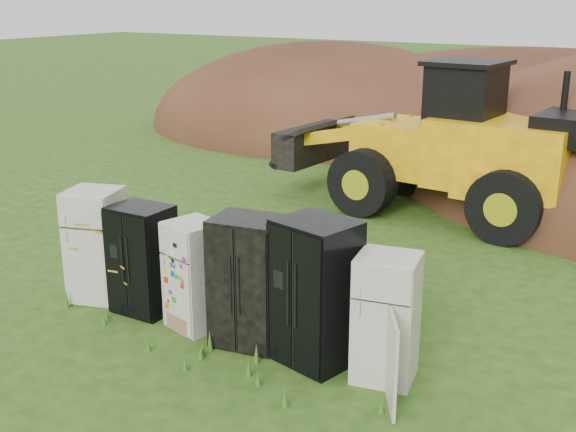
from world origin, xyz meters
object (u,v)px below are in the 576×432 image
at_px(fridge_dark_mid, 248,281).
at_px(fridge_black_right, 316,292).
at_px(fridge_leftmost, 97,245).
at_px(fridge_open_door, 386,318).
at_px(fridge_black_side, 143,259).
at_px(wheel_loader, 426,136).
at_px(fridge_sticker, 195,275).

relative_size(fridge_dark_mid, fridge_black_right, 0.93).
bearing_deg(fridge_dark_mid, fridge_leftmost, 170.23).
distance_m(fridge_black_right, fridge_open_door, 0.98).
height_order(fridge_black_side, fridge_black_right, fridge_black_right).
bearing_deg(wheel_loader, fridge_black_side, -98.64).
bearing_deg(fridge_open_door, fridge_sticker, 170.56).
bearing_deg(fridge_black_right, fridge_sticker, -165.93).
relative_size(fridge_sticker, fridge_dark_mid, 0.88).
relative_size(fridge_black_side, fridge_sticker, 1.04).
bearing_deg(fridge_black_right, fridge_open_door, 17.05).
height_order(fridge_black_side, fridge_open_door, fridge_black_side).
bearing_deg(fridge_dark_mid, fridge_black_right, -8.18).
bearing_deg(fridge_black_side, fridge_open_door, 0.01).
bearing_deg(fridge_dark_mid, wheel_loader, 83.11).
distance_m(fridge_dark_mid, fridge_open_door, 2.01).
distance_m(fridge_sticker, fridge_black_right, 1.97).
distance_m(fridge_leftmost, fridge_sticker, 1.96).
xyz_separation_m(fridge_leftmost, fridge_open_door, (4.88, 0.06, -0.07)).
relative_size(fridge_leftmost, wheel_loader, 0.26).
bearing_deg(wheel_loader, fridge_sticker, -90.78).
bearing_deg(fridge_black_side, fridge_sticker, -2.08).
height_order(fridge_leftmost, fridge_black_right, fridge_black_right).
bearing_deg(wheel_loader, fridge_open_door, -68.07).
bearing_deg(fridge_sticker, fridge_dark_mid, 14.50).
xyz_separation_m(fridge_dark_mid, fridge_black_right, (1.04, 0.02, 0.06)).
bearing_deg(fridge_open_door, fridge_black_side, 169.84).
height_order(fridge_black_right, wheel_loader, wheel_loader).
relative_size(fridge_black_side, fridge_black_right, 0.86).
distance_m(fridge_dark_mid, fridge_black_right, 1.04).
distance_m(fridge_leftmost, fridge_dark_mid, 2.88).
bearing_deg(fridge_black_right, fridge_black_side, -166.56).
height_order(fridge_sticker, wheel_loader, wheel_loader).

